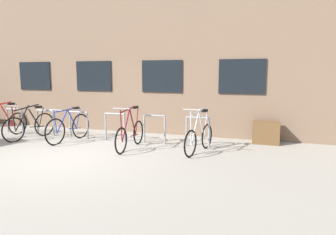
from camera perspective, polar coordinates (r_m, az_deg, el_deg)
name	(u,v)px	position (r m, az deg, el deg)	size (l,w,h in m)	color
ground_plane	(67,157)	(7.40, -18.52, -7.00)	(42.00, 42.00, 0.00)	#9E998E
storefront_building	(163,41)	(13.24, -0.91, 14.16)	(28.00, 7.14, 6.51)	#7A604C
bike_rack	(96,122)	(9.03, -13.31, -0.89)	(6.65, 0.05, 0.79)	gray
bicycle_black	(30,125)	(9.75, -24.53, -1.38)	(0.48, 1.73, 1.04)	black
bicycle_maroon	(130,133)	(7.79, -7.10, -3.00)	(0.44, 1.74, 1.10)	black
bicycle_blue	(69,127)	(8.99, -18.15, -1.77)	(0.44, 1.75, 0.97)	black
bicycle_silver	(199,137)	(7.40, 5.87, -3.63)	(0.48, 1.59, 1.11)	black
bicycle_red	(3,124)	(10.36, -28.62, -1.11)	(0.44, 1.75, 1.09)	black
planter_box	(266,133)	(8.68, 17.94, -2.72)	(0.70, 0.44, 0.60)	brown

